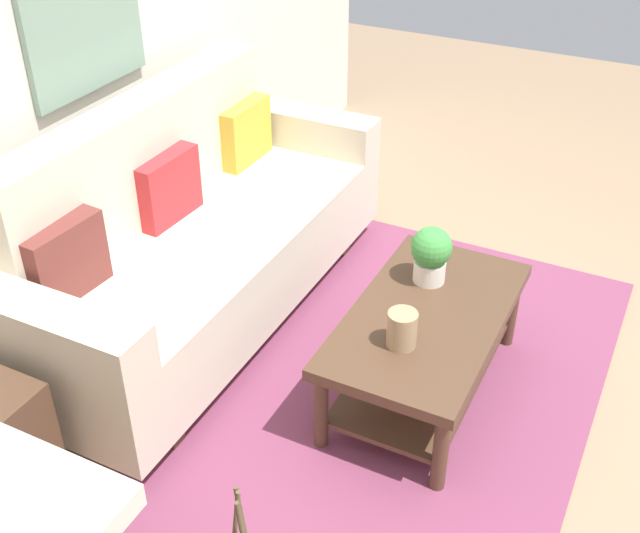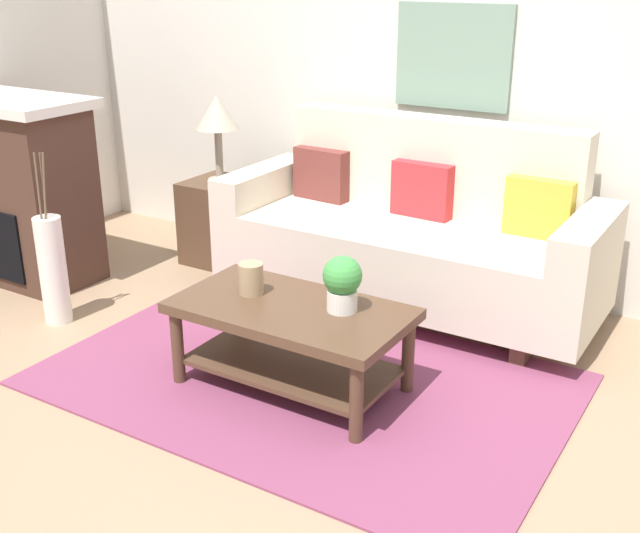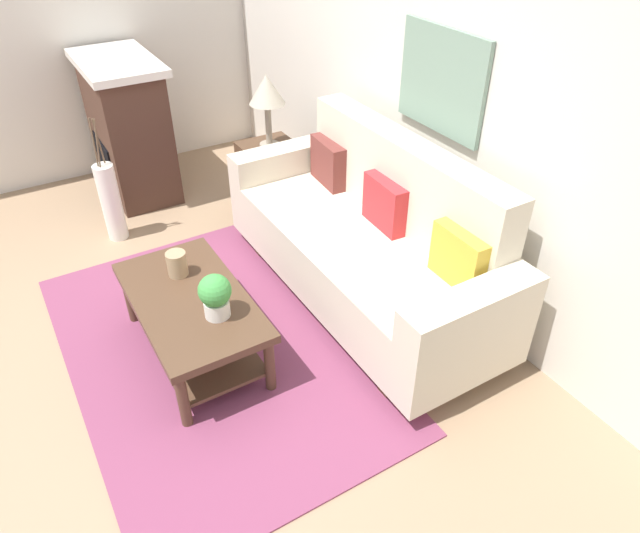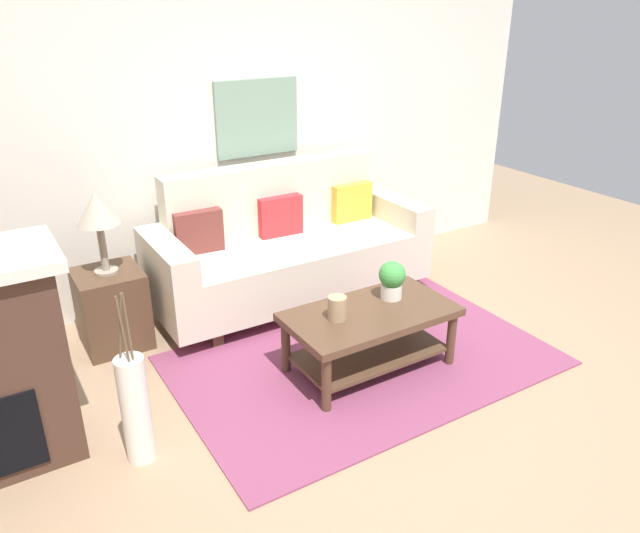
{
  "view_description": "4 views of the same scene",
  "coord_description": "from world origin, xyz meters",
  "px_view_note": "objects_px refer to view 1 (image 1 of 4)",
  "views": [
    {
      "loc": [
        -2.56,
        -0.36,
        2.41
      ],
      "look_at": [
        -0.16,
        0.84,
        0.62
      ],
      "focal_mm": 44.47,
      "sensor_mm": 36.0,
      "label": 1
    },
    {
      "loc": [
        1.84,
        -2.35,
        1.91
      ],
      "look_at": [
        -0.09,
        0.79,
        0.49
      ],
      "focal_mm": 44.1,
      "sensor_mm": 36.0,
      "label": 2
    },
    {
      "loc": [
        2.56,
        -0.25,
        2.5
      ],
      "look_at": [
        0.22,
        1.14,
        0.52
      ],
      "focal_mm": 32.45,
      "sensor_mm": 36.0,
      "label": 3
    },
    {
      "loc": [
        -2.11,
        -2.37,
        2.27
      ],
      "look_at": [
        -0.07,
        0.95,
        0.55
      ],
      "focal_mm": 34.2,
      "sensor_mm": 36.0,
      "label": 4
    }
  ],
  "objects_px": {
    "tabletop_vase": "(402,329)",
    "framed_painting": "(84,22)",
    "throw_pillow_maroon": "(65,260)",
    "throw_pillow_crimson": "(167,187)",
    "coffee_table": "(426,335)",
    "couch": "(194,239)",
    "throw_pillow_mustard": "(244,133)",
    "potted_plant_tabletop": "(431,253)"
  },
  "relations": [
    {
      "from": "coffee_table",
      "to": "tabletop_vase",
      "type": "xyz_separation_m",
      "value": [
        -0.24,
        0.02,
        0.19
      ]
    },
    {
      "from": "throw_pillow_mustard",
      "to": "tabletop_vase",
      "type": "distance_m",
      "value": 1.64
    },
    {
      "from": "throw_pillow_maroon",
      "to": "framed_painting",
      "type": "distance_m",
      "value": 1.05
    },
    {
      "from": "couch",
      "to": "throw_pillow_mustard",
      "type": "xyz_separation_m",
      "value": [
        0.69,
        0.13,
        0.25
      ]
    },
    {
      "from": "throw_pillow_crimson",
      "to": "coffee_table",
      "type": "relative_size",
      "value": 0.33
    },
    {
      "from": "couch",
      "to": "framed_painting",
      "type": "height_order",
      "value": "framed_painting"
    },
    {
      "from": "framed_painting",
      "to": "potted_plant_tabletop",
      "type": "bearing_deg",
      "value": -83.59
    },
    {
      "from": "potted_plant_tabletop",
      "to": "coffee_table",
      "type": "bearing_deg",
      "value": -160.74
    },
    {
      "from": "throw_pillow_crimson",
      "to": "throw_pillow_mustard",
      "type": "bearing_deg",
      "value": 0.0
    },
    {
      "from": "throw_pillow_crimson",
      "to": "tabletop_vase",
      "type": "bearing_deg",
      "value": -102.67
    },
    {
      "from": "coffee_table",
      "to": "throw_pillow_crimson",
      "type": "bearing_deg",
      "value": 87.83
    },
    {
      "from": "throw_pillow_maroon",
      "to": "throw_pillow_crimson",
      "type": "bearing_deg",
      "value": 0.0
    },
    {
      "from": "throw_pillow_maroon",
      "to": "potted_plant_tabletop",
      "type": "height_order",
      "value": "throw_pillow_maroon"
    },
    {
      "from": "throw_pillow_mustard",
      "to": "tabletop_vase",
      "type": "xyz_separation_m",
      "value": [
        -0.98,
        -1.3,
        -0.17
      ]
    },
    {
      "from": "throw_pillow_crimson",
      "to": "tabletop_vase",
      "type": "relative_size",
      "value": 2.35
    },
    {
      "from": "couch",
      "to": "potted_plant_tabletop",
      "type": "height_order",
      "value": "couch"
    },
    {
      "from": "throw_pillow_crimson",
      "to": "coffee_table",
      "type": "distance_m",
      "value": 1.37
    },
    {
      "from": "throw_pillow_crimson",
      "to": "potted_plant_tabletop",
      "type": "height_order",
      "value": "throw_pillow_crimson"
    },
    {
      "from": "couch",
      "to": "throw_pillow_maroon",
      "type": "relative_size",
      "value": 6.14
    },
    {
      "from": "couch",
      "to": "tabletop_vase",
      "type": "relative_size",
      "value": 14.42
    },
    {
      "from": "coffee_table",
      "to": "framed_painting",
      "type": "xyz_separation_m",
      "value": [
        0.05,
        1.66,
        1.09
      ]
    },
    {
      "from": "framed_painting",
      "to": "throw_pillow_crimson",
      "type": "bearing_deg",
      "value": -90.0
    },
    {
      "from": "couch",
      "to": "throw_pillow_crimson",
      "type": "distance_m",
      "value": 0.28
    },
    {
      "from": "throw_pillow_crimson",
      "to": "throw_pillow_mustard",
      "type": "distance_m",
      "value": 0.69
    },
    {
      "from": "throw_pillow_mustard",
      "to": "potted_plant_tabletop",
      "type": "xyz_separation_m",
      "value": [
        -0.51,
        -1.24,
        -0.11
      ]
    },
    {
      "from": "coffee_table",
      "to": "potted_plant_tabletop",
      "type": "distance_m",
      "value": 0.35
    },
    {
      "from": "coffee_table",
      "to": "framed_painting",
      "type": "relative_size",
      "value": 1.55
    },
    {
      "from": "couch",
      "to": "throw_pillow_crimson",
      "type": "relative_size",
      "value": 6.14
    },
    {
      "from": "coffee_table",
      "to": "throw_pillow_mustard",
      "type": "bearing_deg",
      "value": 60.79
    },
    {
      "from": "couch",
      "to": "coffee_table",
      "type": "distance_m",
      "value": 1.2
    },
    {
      "from": "coffee_table",
      "to": "potted_plant_tabletop",
      "type": "relative_size",
      "value": 4.2
    },
    {
      "from": "couch",
      "to": "throw_pillow_crimson",
      "type": "bearing_deg",
      "value": 90.0
    },
    {
      "from": "tabletop_vase",
      "to": "framed_painting",
      "type": "xyz_separation_m",
      "value": [
        0.29,
        1.64,
        0.89
      ]
    },
    {
      "from": "couch",
      "to": "potted_plant_tabletop",
      "type": "relative_size",
      "value": 8.44
    },
    {
      "from": "throw_pillow_maroon",
      "to": "tabletop_vase",
      "type": "xyz_separation_m",
      "value": [
        0.4,
        -1.3,
        -0.17
      ]
    },
    {
      "from": "throw_pillow_maroon",
      "to": "potted_plant_tabletop",
      "type": "bearing_deg",
      "value": -55.09
    },
    {
      "from": "coffee_table",
      "to": "tabletop_vase",
      "type": "height_order",
      "value": "tabletop_vase"
    },
    {
      "from": "throw_pillow_maroon",
      "to": "coffee_table",
      "type": "relative_size",
      "value": 0.33
    },
    {
      "from": "throw_pillow_crimson",
      "to": "couch",
      "type": "bearing_deg",
      "value": -90.0
    },
    {
      "from": "throw_pillow_crimson",
      "to": "coffee_table",
      "type": "height_order",
      "value": "throw_pillow_crimson"
    },
    {
      "from": "throw_pillow_crimson",
      "to": "framed_painting",
      "type": "xyz_separation_m",
      "value": [
        0.0,
        0.34,
        0.72
      ]
    },
    {
      "from": "throw_pillow_mustard",
      "to": "coffee_table",
      "type": "bearing_deg",
      "value": -119.21
    }
  ]
}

